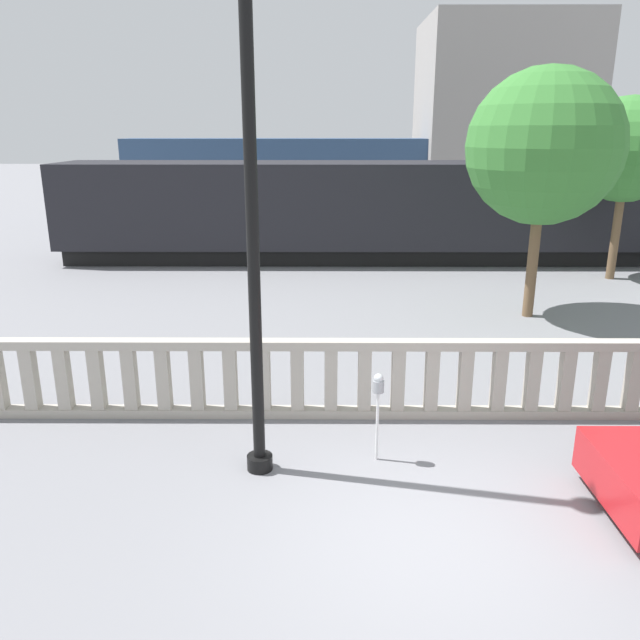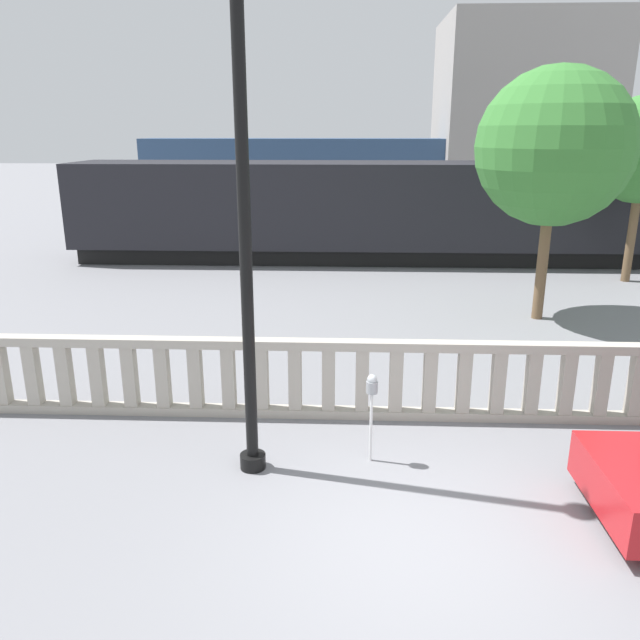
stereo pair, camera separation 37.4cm
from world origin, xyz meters
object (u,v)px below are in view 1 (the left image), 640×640
object	(u,v)px
parking_meter	(378,392)
lamppost	(251,179)
tree_left	(544,147)
train_near	(391,209)
train_far	(366,175)
tree_right	(627,150)

from	to	relation	value
parking_meter	lamppost	bearing A→B (deg)	-170.49
tree_left	train_near	bearing A→B (deg)	111.01
train_far	tree_left	xyz separation A→B (m)	(2.74, -19.59, 1.93)
parking_meter	train_near	distance (m)	14.05
train_near	train_far	world-z (taller)	train_far
lamppost	tree_left	bearing A→B (deg)	51.07
parking_meter	tree_right	world-z (taller)	tree_right
train_near	tree_right	xyz separation A→B (m)	(6.46, -2.91, 2.05)
train_near	train_far	distance (m)	12.65
train_near	tree_left	size ratio (longest dim) A/B	3.84
lamppost	train_near	bearing A→B (deg)	77.34
train_far	tree_left	bearing A→B (deg)	-82.04
tree_right	lamppost	bearing A→B (deg)	-130.51
tree_right	parking_meter	bearing A→B (deg)	-126.17
lamppost	train_near	world-z (taller)	lamppost
tree_left	parking_meter	bearing A→B (deg)	-121.44
train_far	tree_right	bearing A→B (deg)	-67.24
lamppost	train_far	distance (m)	27.08
train_near	tree_right	size ratio (longest dim) A/B	4.15
tree_left	tree_right	bearing A→B (deg)	46.82
lamppost	tree_right	xyz separation A→B (m)	(9.65, 11.29, -0.01)
train_near	train_far	bearing A→B (deg)	90.32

